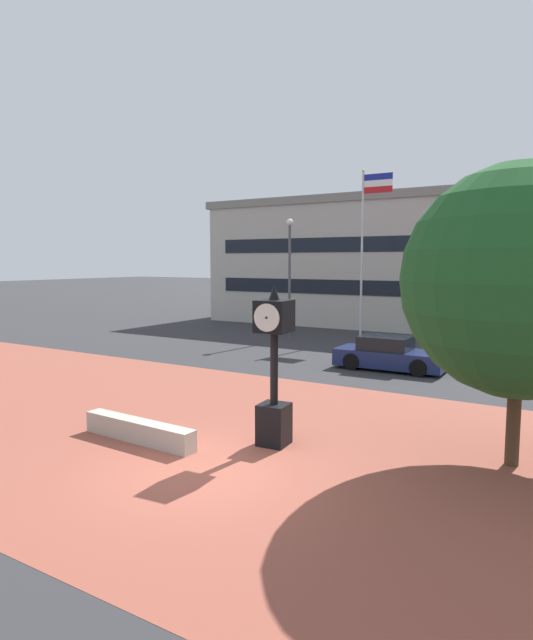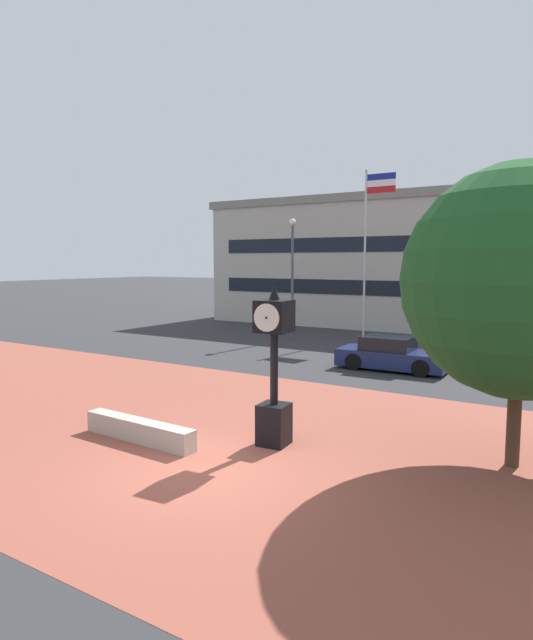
% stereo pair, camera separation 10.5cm
% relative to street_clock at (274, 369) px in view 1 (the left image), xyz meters
% --- Properties ---
extents(ground_plane, '(200.00, 200.00, 0.00)m').
position_rel_street_clock_xyz_m(ground_plane, '(-0.40, -2.00, -1.75)').
color(ground_plane, '#2D2D30').
extents(plaza_brick_paving, '(44.00, 12.13, 0.01)m').
position_rel_street_clock_xyz_m(plaza_brick_paving, '(-0.40, 0.07, -1.75)').
color(plaza_brick_paving, brown).
rests_on(plaza_brick_paving, ground).
extents(planter_wall, '(3.21, 0.52, 0.50)m').
position_rel_street_clock_xyz_m(planter_wall, '(-2.77, -1.45, -1.50)').
color(planter_wall, '#ADA393').
rests_on(planter_wall, ground).
extents(street_clock, '(0.77, 0.83, 3.65)m').
position_rel_street_clock_xyz_m(street_clock, '(0.00, 0.00, 0.00)').
color(street_clock, black).
rests_on(street_clock, ground).
extents(car_street_mid, '(4.16, 1.91, 1.28)m').
position_rel_street_clock_xyz_m(car_street_mid, '(-0.62, 9.73, -1.18)').
color(car_street_mid, navy).
rests_on(car_street_mid, ground).
extents(flagpole_primary, '(1.68, 0.14, 8.99)m').
position_rel_street_clock_xyz_m(flagpole_primary, '(-4.69, 17.47, 3.59)').
color(flagpole_primary, silver).
rests_on(flagpole_primary, ground).
extents(civic_building, '(27.11, 11.23, 8.22)m').
position_rel_street_clock_xyz_m(civic_building, '(-3.90, 25.70, 2.36)').
color(civic_building, '#B2ADA3').
rests_on(civic_building, ground).
extents(street_lamp_post, '(0.36, 0.36, 6.35)m').
position_rel_street_clock_xyz_m(street_lamp_post, '(-7.84, 14.80, 2.15)').
color(street_lamp_post, '#4C4C51').
rests_on(street_lamp_post, ground).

